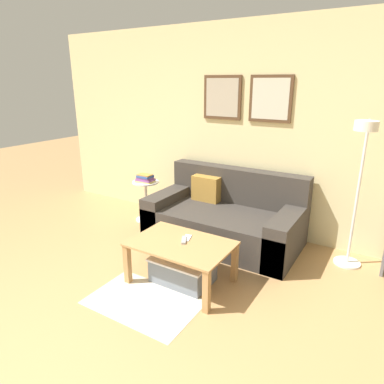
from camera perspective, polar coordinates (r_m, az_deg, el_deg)
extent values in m
plane|color=tan|center=(2.80, -26.65, -26.13)|extent=(16.00, 16.00, 0.00)
cube|color=beige|center=(4.44, 6.22, 10.24)|extent=(5.60, 0.06, 2.55)
cube|color=#513823|center=(4.40, 5.07, 15.41)|extent=(0.50, 0.02, 0.53)
cube|color=#ADA38E|center=(4.39, 5.01, 15.41)|extent=(0.43, 0.01, 0.46)
cube|color=#513823|center=(4.16, 12.95, 14.90)|extent=(0.50, 0.02, 0.53)
cube|color=beige|center=(4.15, 12.90, 14.89)|extent=(0.43, 0.01, 0.46)
cube|color=beige|center=(3.21, -8.08, -17.67)|extent=(0.98, 0.63, 0.01)
cube|color=#38332D|center=(4.16, 5.20, -5.70)|extent=(1.79, 0.95, 0.40)
cube|color=#38332D|center=(4.33, 7.58, 1.13)|extent=(1.79, 0.20, 0.44)
cube|color=#38332D|center=(4.50, -3.63, -2.94)|extent=(0.24, 0.95, 0.52)
cube|color=#38332D|center=(3.89, 15.55, -7.10)|extent=(0.24, 0.95, 0.52)
cube|color=#A87A33|center=(4.36, 2.35, 0.57)|extent=(0.36, 0.14, 0.32)
cube|color=#AD7F4C|center=(3.26, -1.84, -8.60)|extent=(0.94, 0.63, 0.02)
cube|color=#AD7F4C|center=(3.41, -10.71, -11.69)|extent=(0.06, 0.06, 0.40)
cube|color=#AD7F4C|center=(2.97, 2.43, -16.25)|extent=(0.06, 0.06, 0.40)
cube|color=#AD7F4C|center=(3.78, -5.03, -8.24)|extent=(0.06, 0.06, 0.40)
cube|color=#AD7F4C|center=(3.39, 7.13, -11.61)|extent=(0.06, 0.06, 0.40)
cube|color=slate|center=(3.41, -1.52, -12.92)|extent=(0.56, 0.39, 0.23)
cube|color=silver|center=(3.35, -1.54, -11.10)|extent=(0.58, 0.41, 0.02)
cylinder|color=white|center=(4.10, 24.39, -10.66)|extent=(0.27, 0.27, 0.02)
cylinder|color=white|center=(3.82, 25.85, -0.55)|extent=(0.03, 0.03, 1.50)
cylinder|color=white|center=(3.56, 27.29, 10.46)|extent=(0.02, 0.22, 0.02)
cylinder|color=white|center=(3.46, 27.05, 9.81)|extent=(0.20, 0.20, 0.09)
cylinder|color=white|center=(4.89, -7.51, -4.50)|extent=(0.31, 0.31, 0.01)
cylinder|color=white|center=(4.79, -7.64, -1.49)|extent=(0.04, 0.04, 0.53)
cylinder|color=white|center=(4.71, -7.78, 1.65)|extent=(0.36, 0.36, 0.02)
cube|color=#D8C666|center=(4.68, -7.83, 1.79)|extent=(0.25, 0.19, 0.02)
cube|color=#8C4C93|center=(4.68, -7.76, 2.04)|extent=(0.23, 0.18, 0.02)
cube|color=#8C4C93|center=(4.67, -7.85, 2.30)|extent=(0.20, 0.14, 0.03)
cube|color=#335199|center=(4.66, -7.82, 2.60)|extent=(0.19, 0.15, 0.03)
cube|color=#D18438|center=(4.66, -7.86, 2.85)|extent=(0.19, 0.12, 0.01)
cube|color=#99999E|center=(3.28, -1.37, -8.01)|extent=(0.11, 0.15, 0.02)
cube|color=silver|center=(3.34, -0.84, -7.65)|extent=(0.10, 0.15, 0.01)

